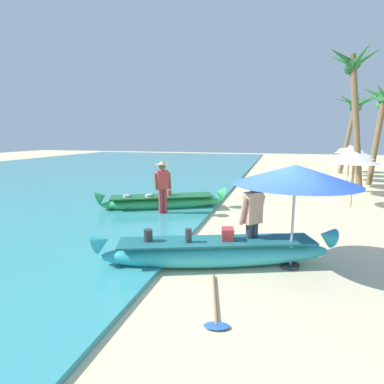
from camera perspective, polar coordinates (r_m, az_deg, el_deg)
name	(u,v)px	position (r m, az deg, el deg)	size (l,w,h in m)	color
ground_plane	(258,264)	(6.60, 12.07, -12.88)	(80.00, 80.00, 0.00)	beige
sea	(21,181)	(20.06, -29.11, 1.86)	(24.00, 56.00, 0.10)	teal
boat_cyan_foreground	(217,252)	(6.26, 4.56, -11.01)	(4.73, 2.19, 0.81)	#33B2BC
boat_green_midground	(162,202)	(10.86, -5.49, -1.85)	(4.33, 2.58, 0.82)	#38B760
person_vendor_hatted	(163,184)	(9.89, -5.47, 1.47)	(0.56, 0.48, 1.81)	#B2383D
person_tourist_customer	(252,217)	(6.33, 11.10, -4.61)	(0.53, 0.54, 1.71)	#333842
patio_umbrella_large	(296,175)	(6.13, 18.64, 3.01)	(2.36, 2.36, 2.05)	#B7B7BC
parasol_row_0	(355,159)	(12.49, 27.96, 5.38)	(1.60, 1.60, 1.91)	#8E6B47
parasol_row_1	(354,155)	(15.02, 27.79, 6.05)	(1.60, 1.60, 1.91)	#8E6B47
parasol_row_2	(355,153)	(17.22, 27.93, 6.45)	(1.60, 1.60, 1.91)	#8E6B47
parasol_row_3	(350,150)	(19.84, 27.16, 6.89)	(1.60, 1.60, 1.91)	#8E6B47
parasol_row_4	(351,149)	(22.04, 27.31, 7.12)	(1.60, 1.60, 1.91)	#8E6B47
parasol_row_5	(351,147)	(24.47, 27.28, 7.34)	(1.60, 1.60, 1.91)	#8E6B47
palm_tree_tall_inland	(355,109)	(23.65, 27.96, 13.43)	(2.95, 2.72, 5.30)	brown
palm_tree_leaning_seaward	(384,104)	(18.78, 32.01, 13.59)	(2.42, 2.64, 5.14)	brown
palm_tree_far_behind	(354,81)	(16.17, 27.77, 17.78)	(2.37, 2.41, 6.42)	brown
paddle	(215,306)	(5.00, 4.35, -20.34)	(0.58, 1.63, 0.05)	#8E6B47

